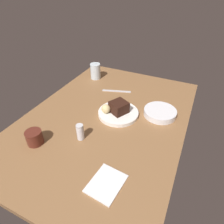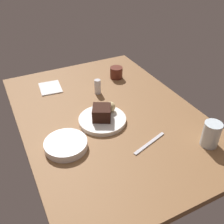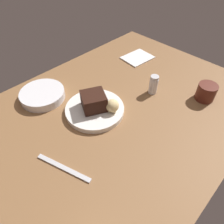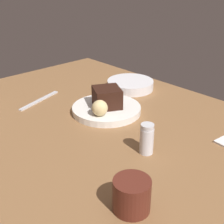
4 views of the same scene
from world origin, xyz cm
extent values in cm
cube|color=brown|center=(0.00, 0.00, 1.50)|extent=(120.00, 84.00, 3.00)
cylinder|color=white|center=(4.63, -5.34, 4.04)|extent=(22.39, 22.39, 2.07)
cube|color=black|center=(4.64, -5.60, 8.20)|extent=(11.45, 11.36, 6.25)
sphere|color=#DBC184|center=(1.09, 0.56, 7.54)|extent=(4.93, 4.93, 4.93)
cylinder|color=silver|center=(-20.30, 3.35, 6.48)|extent=(3.58, 3.58, 6.95)
cylinder|color=silver|center=(-20.30, 3.35, 10.55)|extent=(3.40, 3.40, 1.20)
cylinder|color=silver|center=(14.24, -26.40, 4.68)|extent=(17.85, 17.85, 3.36)
cylinder|color=#562319|center=(-31.90, 20.86, 6.41)|extent=(7.53, 7.53, 6.83)
cube|color=silver|center=(27.64, 6.04, 3.25)|extent=(7.16, 18.51, 0.50)
camera|label=1|loc=(-75.83, -39.41, 69.16)|focal=31.33mm
camera|label=2|loc=(94.26, -45.02, 77.82)|focal=41.71mm
camera|label=3|loc=(40.27, 39.04, 59.34)|focal=33.19mm
camera|label=4|loc=(-64.12, 55.94, 46.83)|focal=49.85mm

